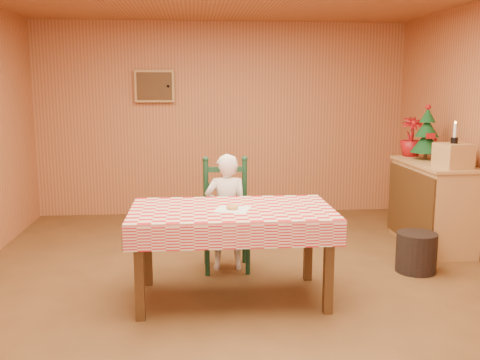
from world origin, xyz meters
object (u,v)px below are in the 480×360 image
at_px(shelf_unit, 431,204).
at_px(crate, 453,156).
at_px(christmas_tree, 427,135).
at_px(storage_bin, 416,252).
at_px(seated_child, 226,212).
at_px(ladder_chair, 226,217).
at_px(dining_table, 232,218).

distance_m(shelf_unit, crate, 0.71).
height_order(crate, christmas_tree, christmas_tree).
bearing_deg(crate, shelf_unit, 91.23).
height_order(crate, storage_bin, crate).
relative_size(seated_child, shelf_unit, 0.91).
distance_m(ladder_chair, shelf_unit, 2.37).
height_order(ladder_chair, crate, crate).
height_order(dining_table, christmas_tree, christmas_tree).
relative_size(crate, christmas_tree, 0.48).
height_order(shelf_unit, crate, crate).
bearing_deg(storage_bin, seated_child, 172.50).
bearing_deg(storage_bin, crate, 39.77).
distance_m(crate, christmas_tree, 0.67).
relative_size(shelf_unit, crate, 4.13).
bearing_deg(crate, storage_bin, -140.23).
bearing_deg(shelf_unit, seated_child, -165.53).
relative_size(crate, storage_bin, 0.79).
bearing_deg(shelf_unit, storage_bin, -121.51).
distance_m(dining_table, ladder_chair, 0.81).
height_order(dining_table, storage_bin, dining_table).
height_order(shelf_unit, christmas_tree, christmas_tree).
xyz_separation_m(dining_table, ladder_chair, (0.00, 0.79, -0.18)).
bearing_deg(shelf_unit, crate, -88.77).
bearing_deg(dining_table, seated_child, 90.00).
height_order(seated_child, christmas_tree, christmas_tree).
bearing_deg(christmas_tree, dining_table, -145.76).
bearing_deg(christmas_tree, crate, -90.00).
relative_size(seated_child, christmas_tree, 1.81).
bearing_deg(storage_bin, ladder_chair, 170.72).
bearing_deg(seated_child, dining_table, 90.00).
bearing_deg(crate, christmas_tree, 90.00).
xyz_separation_m(dining_table, seated_child, (0.00, 0.73, -0.13)).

